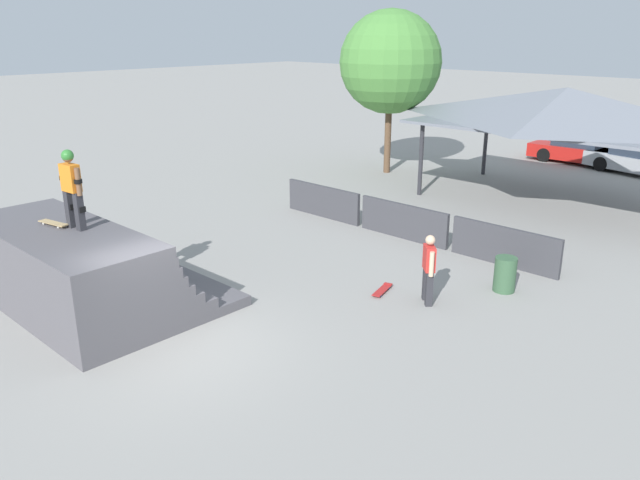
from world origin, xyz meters
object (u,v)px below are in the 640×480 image
skater_on_deck (71,184)px  parked_car_red (579,150)px  bystander_walking (429,266)px  trash_bin (505,274)px  skateboard_on_ground (383,289)px  tree_beside_pavilion (390,62)px  skateboard_on_deck (55,223)px

skater_on_deck → parked_car_red: bearing=80.5°
bystander_walking → trash_bin: size_ratio=1.91×
trash_bin → skateboard_on_ground: bearing=-135.4°
skater_on_deck → tree_beside_pavilion: 16.35m
bystander_walking → tree_beside_pavilion: size_ratio=0.24×
skater_on_deck → skateboard_on_ground: skater_on_deck is taller
skateboard_on_ground → parked_car_red: (-2.64, 18.22, 0.54)m
skater_on_deck → skateboard_on_deck: bearing=-162.1°
skater_on_deck → parked_car_red: (1.61, 23.53, -2.28)m
skateboard_on_deck → skater_on_deck: bearing=12.2°
skateboard_on_ground → trash_bin: (2.07, 2.05, 0.37)m
skateboard_on_deck → trash_bin: 10.36m
trash_bin → tree_beside_pavilion: bearing=139.8°
trash_bin → parked_car_red: parked_car_red is taller
tree_beside_pavilion → trash_bin: bearing=-40.2°
skateboard_on_deck → trash_bin: bearing=36.5°
bystander_walking → skateboard_on_ground: 1.41m
tree_beside_pavilion → trash_bin: tree_beside_pavilion is taller
bystander_walking → parked_car_red: 18.39m
skateboard_on_ground → trash_bin: size_ratio=1.01×
tree_beside_pavilion → trash_bin: 13.79m
bystander_walking → tree_beside_pavilion: tree_beside_pavilion is taller
bystander_walking → skateboard_on_ground: size_ratio=1.89×
skateboard_on_deck → skateboard_on_ground: skateboard_on_deck is taller
tree_beside_pavilion → parked_car_red: 10.20m
parked_car_red → skateboard_on_deck: bearing=-95.1°
skater_on_deck → bystander_walking: size_ratio=1.06×
bystander_walking → skateboard_on_deck: bearing=89.0°
skater_on_deck → trash_bin: skater_on_deck is taller
skateboard_on_ground → skateboard_on_deck: bearing=123.6°
skater_on_deck → bystander_walking: skater_on_deck is taller
bystander_walking → skateboard_on_ground: (-1.11, -0.22, -0.85)m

